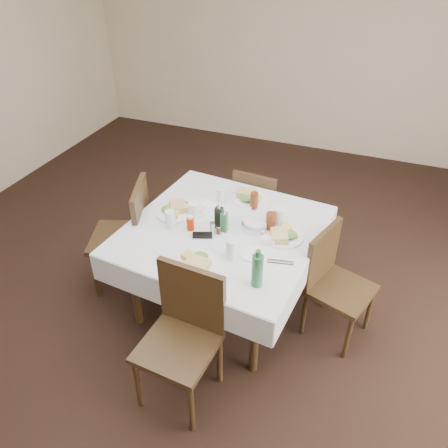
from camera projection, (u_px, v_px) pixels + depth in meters
name	position (u px, v px, depth m)	size (l,w,h in m)	color
ground_plane	(200.00, 316.00, 3.56)	(7.00, 7.00, 0.00)	black
room_shell	(191.00, 114.00, 2.57)	(6.04, 7.04, 2.80)	#BCAF92
dining_table	(223.00, 237.00, 3.29)	(1.50, 1.50, 0.76)	#322110
chair_north	(257.00, 205.00, 4.02)	(0.43, 0.43, 0.85)	#322110
chair_south	(184.00, 328.00, 2.74)	(0.49, 0.49, 0.96)	#322110
chair_east	(332.00, 277.00, 3.19)	(0.53, 0.53, 0.88)	#322110
chair_west	(130.00, 230.00, 3.59)	(0.59, 0.59, 0.97)	#322110
meal_north	(249.00, 197.00, 3.57)	(0.29, 0.29, 0.06)	white
meal_south	(196.00, 262.00, 2.90)	(0.29, 0.29, 0.06)	white
meal_east	(284.00, 235.00, 3.14)	(0.29, 0.29, 0.06)	white
meal_west	(174.00, 210.00, 3.41)	(0.29, 0.29, 0.06)	white
side_plate_a	(211.00, 202.00, 3.54)	(0.17, 0.17, 0.01)	white
side_plate_b	(252.00, 254.00, 2.99)	(0.17, 0.17, 0.01)	white
water_n	(221.00, 196.00, 3.52)	(0.07, 0.07, 0.12)	silver
water_s	(232.00, 249.00, 2.94)	(0.08, 0.08, 0.14)	silver
water_e	(279.00, 217.00, 3.25)	(0.08, 0.08, 0.14)	silver
water_w	(170.00, 219.00, 3.23)	(0.07, 0.07, 0.14)	silver
iced_tea_a	(254.00, 200.00, 3.45)	(0.06, 0.06, 0.13)	maroon
iced_tea_b	(271.00, 222.00, 3.19)	(0.07, 0.07, 0.15)	maroon
bread_basket	(256.00, 224.00, 3.24)	(0.21, 0.21, 0.07)	silver
oil_cruet_dark	(219.00, 217.00, 3.21)	(0.05, 0.05, 0.22)	black
oil_cruet_green	(224.00, 221.00, 3.18)	(0.05, 0.05, 0.20)	#256035
ketchup_bottle	(190.00, 223.00, 3.21)	(0.06, 0.06, 0.12)	#B01D00
salt_shaker	(212.00, 227.00, 3.19)	(0.04, 0.04, 0.09)	white
pepper_shaker	(218.00, 230.00, 3.18)	(0.03, 0.03, 0.07)	#432C1A
coffee_mug	(194.00, 210.00, 3.38)	(0.15, 0.14, 0.10)	white
sunglasses	(202.00, 235.00, 3.16)	(0.15, 0.09, 0.03)	black
green_bottle	(257.00, 270.00, 2.69)	(0.07, 0.07, 0.27)	#256035
sugar_caddy	(268.00, 241.00, 3.08)	(0.11, 0.08, 0.05)	white
cutlery_n	(256.00, 205.00, 3.51)	(0.05, 0.17, 0.01)	silver
cutlery_s	(178.00, 263.00, 2.92)	(0.05, 0.18, 0.01)	silver
cutlery_e	(280.00, 262.00, 2.93)	(0.19, 0.08, 0.01)	silver
cutlery_w	(185.00, 203.00, 3.54)	(0.17, 0.04, 0.01)	silver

